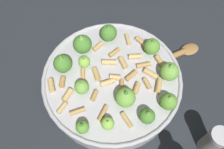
# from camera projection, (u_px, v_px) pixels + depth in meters

# --- Properties ---
(ground_plane) EXTENTS (2.40, 2.40, 0.00)m
(ground_plane) POSITION_uv_depth(u_px,v_px,m) (112.00, 89.00, 0.57)
(ground_plane) COLOR #23282D
(cooking_pan) EXTENTS (0.32, 0.32, 0.11)m
(cooking_pan) POSITION_uv_depth(u_px,v_px,m) (112.00, 81.00, 0.54)
(cooking_pan) COLOR #B7B7BC
(cooking_pan) RESTS_ON ground
(pepper_shaker) EXTENTS (0.04, 0.04, 0.09)m
(pepper_shaker) POSITION_uv_depth(u_px,v_px,m) (213.00, 142.00, 0.46)
(pepper_shaker) COLOR gray
(pepper_shaker) RESTS_ON ground
(wooden_spoon) EXTENTS (0.14, 0.19, 0.02)m
(wooden_spoon) POSITION_uv_depth(u_px,v_px,m) (169.00, 58.00, 0.61)
(wooden_spoon) COLOR #9E703D
(wooden_spoon) RESTS_ON ground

